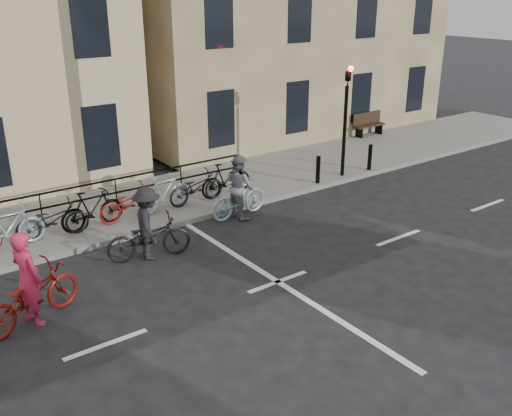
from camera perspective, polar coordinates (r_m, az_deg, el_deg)
ground at (r=12.74m, az=2.19°, el=-7.40°), size 120.00×120.00×0.00m
sidewalk at (r=16.19m, az=-22.89°, el=-2.38°), size 46.00×4.00×0.15m
traffic_light at (r=18.92m, az=9.00°, el=9.90°), size 0.18×0.30×3.90m
bollard_east at (r=18.50m, az=6.22°, el=3.85°), size 0.14×0.14×0.90m
bollard_west at (r=20.14m, az=11.31°, el=5.01°), size 0.14×0.14×0.90m
bench at (r=24.98m, az=11.15°, el=8.34°), size 1.60×0.41×0.97m
parked_bikes at (r=15.38m, az=-18.06°, el=-0.63°), size 11.45×1.23×1.05m
cyclist_pink at (r=11.82m, az=-21.68°, el=-7.82°), size 2.29×1.46×1.93m
cyclist_grey at (r=15.94m, az=-1.70°, el=1.57°), size 1.91×0.93×1.81m
cyclist_dark at (r=13.76m, az=-10.72°, el=-2.26°), size 2.12×1.28×1.79m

